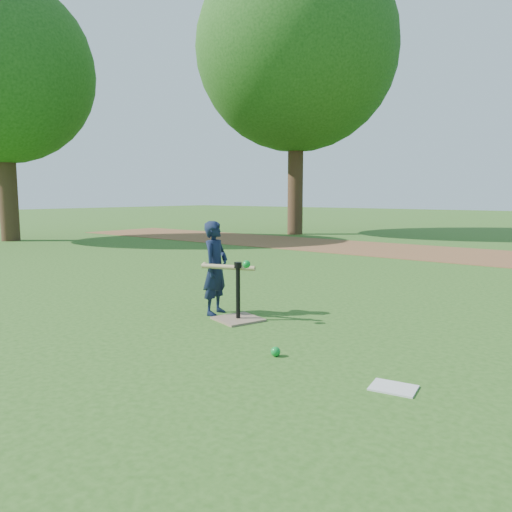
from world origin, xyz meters
The scene contains 9 objects.
ground centered at (0.00, 0.00, 0.00)m, with size 80.00×80.00×0.00m, color #285116.
dirt_strip centered at (0.00, 7.50, 0.01)m, with size 24.00×3.00×0.01m, color brown.
child centered at (-0.41, 0.26, 0.51)m, with size 0.37×0.25×1.03m, color #101932.
wiffle_ball_ground centered at (0.97, -0.50, 0.04)m, with size 0.08×0.08×0.08m, color #0C8C2C.
clipboard centered at (2.00, -0.55, 0.01)m, with size 0.30×0.23×0.01m, color silver.
batting_tee centered at (-0.04, 0.20, 0.11)m, with size 0.54×0.54×0.61m.
swing_action centered at (-0.13, 0.17, 0.57)m, with size 0.66×0.24×0.13m.
tree_left centered at (-6.00, 10.00, 5.87)m, with size 6.40×6.40×9.08m.
tree_back centered at (-11.00, 3.00, 4.65)m, with size 5.00×5.00×7.17m.
Camera 1 is at (3.30, -3.67, 1.31)m, focal length 35.00 mm.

